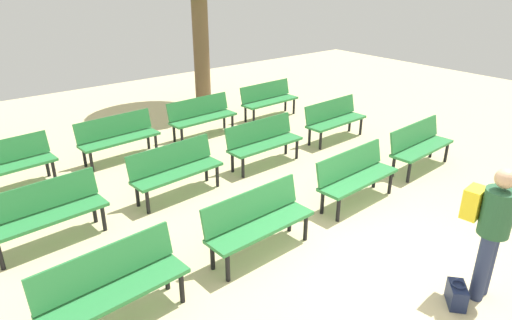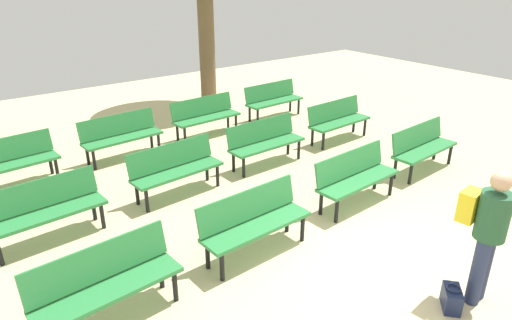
{
  "view_description": "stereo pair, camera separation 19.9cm",
  "coord_description": "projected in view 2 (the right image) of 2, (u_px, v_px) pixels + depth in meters",
  "views": [
    {
      "loc": [
        -4.45,
        -2.6,
        3.63
      ],
      "look_at": [
        0.0,
        2.99,
        0.55
      ],
      "focal_mm": 31.75,
      "sensor_mm": 36.0,
      "label": 1
    },
    {
      "loc": [
        -4.29,
        -2.72,
        3.63
      ],
      "look_at": [
        0.0,
        2.99,
        0.55
      ],
      "focal_mm": 31.75,
      "sensor_mm": 36.0,
      "label": 2
    }
  ],
  "objects": [
    {
      "name": "bench_r2_c3",
      "position": [
        273.0,
        98.0,
        11.59
      ],
      "size": [
        1.62,
        0.55,
        0.87
      ],
      "rotation": [
        0.0,
        0.0,
        0.04
      ],
      "color": "#2D8442",
      "rests_on": "ground_plane"
    },
    {
      "name": "visitor_with_backpack",
      "position": [
        487.0,
        229.0,
        5.01
      ],
      "size": [
        0.38,
        0.55,
        1.65
      ],
      "rotation": [
        0.0,
        0.0,
        3.26
      ],
      "color": "navy",
      "rests_on": "ground_plane"
    },
    {
      "name": "ground_plane",
      "position": [
        396.0,
        273.0,
        5.8
      ],
      "size": [
        24.0,
        24.0,
        0.0
      ],
      "primitive_type": "plane",
      "color": "beige"
    },
    {
      "name": "bench_r1_c3",
      "position": [
        338.0,
        118.0,
        10.06
      ],
      "size": [
        1.62,
        0.55,
        0.87
      ],
      "rotation": [
        0.0,
        0.0,
        0.05
      ],
      "color": "#2D8442",
      "rests_on": "ground_plane"
    },
    {
      "name": "bench_r0_c0",
      "position": [
        105.0,
        281.0,
        4.87
      ],
      "size": [
        1.63,
        0.59,
        0.87
      ],
      "rotation": [
        0.0,
        0.0,
        0.07
      ],
      "color": "#2D8442",
      "rests_on": "ground_plane"
    },
    {
      "name": "bench_r1_c0",
      "position": [
        45.0,
        208.0,
        6.35
      ],
      "size": [
        1.63,
        0.59,
        0.87
      ],
      "rotation": [
        0.0,
        0.0,
        0.07
      ],
      "color": "#2D8442",
      "rests_on": "ground_plane"
    },
    {
      "name": "bench_r2_c0",
      "position": [
        8.0,
        160.0,
        7.89
      ],
      "size": [
        1.63,
        0.61,
        0.87
      ],
      "rotation": [
        0.0,
        0.0,
        0.08
      ],
      "color": "#2D8442",
      "rests_on": "ground_plane"
    },
    {
      "name": "handbag",
      "position": [
        452.0,
        298.0,
        5.16
      ],
      "size": [
        0.36,
        0.35,
        0.29
      ],
      "color": "#192347",
      "rests_on": "ground_plane"
    },
    {
      "name": "bench_r0_c2",
      "position": [
        355.0,
        175.0,
        7.33
      ],
      "size": [
        1.62,
        0.57,
        0.87
      ],
      "rotation": [
        0.0,
        0.0,
        0.05
      ],
      "color": "#2D8442",
      "rests_on": "ground_plane"
    },
    {
      "name": "bench_r1_c1",
      "position": [
        175.0,
        167.0,
        7.64
      ],
      "size": [
        1.63,
        0.6,
        0.87
      ],
      "rotation": [
        0.0,
        0.0,
        0.08
      ],
      "color": "#2D8442",
      "rests_on": "ground_plane"
    },
    {
      "name": "bench_r0_c1",
      "position": [
        254.0,
        219.0,
        6.05
      ],
      "size": [
        1.62,
        0.55,
        0.87
      ],
      "rotation": [
        0.0,
        0.0,
        0.05
      ],
      "color": "#2D8442",
      "rests_on": "ground_plane"
    },
    {
      "name": "bench_r2_c1",
      "position": [
        121.0,
        134.0,
        9.13
      ],
      "size": [
        1.63,
        0.58,
        0.87
      ],
      "rotation": [
        0.0,
        0.0,
        0.07
      ],
      "color": "#2D8442",
      "rests_on": "ground_plane"
    },
    {
      "name": "bench_r1_c2",
      "position": [
        265.0,
        140.0,
        8.8
      ],
      "size": [
        1.61,
        0.53,
        0.87
      ],
      "rotation": [
        0.0,
        0.0,
        0.03
      ],
      "color": "#2D8442",
      "rests_on": "ground_plane"
    },
    {
      "name": "bench_r0_c3",
      "position": [
        422.0,
        145.0,
        8.55
      ],
      "size": [
        1.63,
        0.58,
        0.87
      ],
      "rotation": [
        0.0,
        0.0,
        0.06
      ],
      "color": "#2D8442",
      "rests_on": "ground_plane"
    },
    {
      "name": "bench_r2_c2",
      "position": [
        205.0,
        114.0,
        10.33
      ],
      "size": [
        1.62,
        0.55,
        0.87
      ],
      "rotation": [
        0.0,
        0.0,
        0.05
      ],
      "color": "#2D8442",
      "rests_on": "ground_plane"
    }
  ]
}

